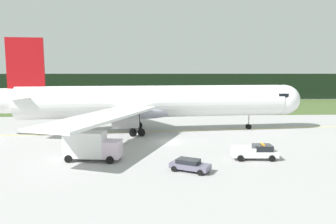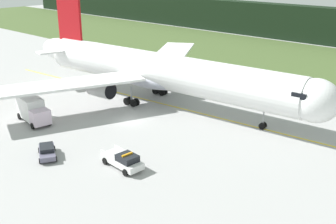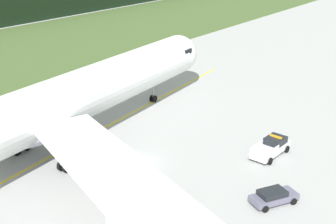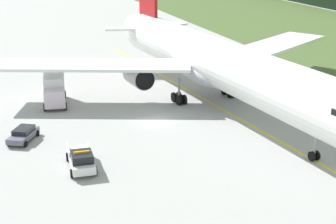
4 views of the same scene
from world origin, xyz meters
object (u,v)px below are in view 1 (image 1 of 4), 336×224
airliner (151,102)px  catering_truck (91,145)px  staff_car (190,165)px  ops_pickup_truck (256,152)px

airliner → catering_truck: (-7.02, -18.00, -3.38)m
catering_truck → staff_car: (11.14, -4.70, -1.12)m
staff_car → catering_truck: bearing=157.1°
airliner → staff_car: bearing=-79.7°
ops_pickup_truck → staff_car: size_ratio=1.22×
airliner → catering_truck: bearing=-111.3°
airliner → catering_truck: airliner is taller
airliner → ops_pickup_truck: 22.82m
ops_pickup_truck → staff_car: bearing=-153.8°
airliner → ops_pickup_truck: (12.63, -18.52, -4.29)m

